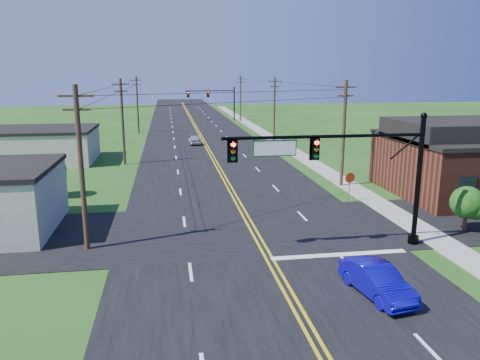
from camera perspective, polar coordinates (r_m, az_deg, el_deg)
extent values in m
plane|color=#1B4614|center=(18.82, 7.86, -17.76)|extent=(260.00, 260.00, 0.00)
cube|color=black|center=(66.32, -4.56, 4.64)|extent=(16.00, 220.00, 0.04)
cube|color=black|center=(29.47, 1.18, -5.96)|extent=(70.00, 10.00, 0.04)
cube|color=gray|center=(58.33, 6.57, 3.47)|extent=(2.00, 160.00, 0.08)
cylinder|color=black|center=(27.80, 20.89, -0.32)|extent=(0.28, 0.28, 7.20)
cylinder|color=black|center=(28.71, 20.35, -6.84)|extent=(0.60, 0.60, 0.50)
sphere|color=black|center=(27.24, 21.52, 7.28)|extent=(0.36, 0.36, 0.36)
cylinder|color=black|center=(25.05, 10.34, 5.24)|extent=(11.00, 0.18, 0.18)
cube|color=#045213|center=(24.38, 4.27, 3.90)|extent=(2.30, 0.06, 0.85)
cylinder|color=black|center=(96.61, -0.71, 9.41)|extent=(0.28, 0.28, 7.20)
cylinder|color=black|center=(96.87, -0.71, 7.43)|extent=(0.60, 0.60, 0.50)
sphere|color=black|center=(96.45, -0.72, 11.61)|extent=(0.36, 0.36, 0.36)
cylinder|color=black|center=(95.91, -3.73, 10.80)|extent=(10.00, 0.18, 0.18)
cube|color=#045213|center=(95.69, -5.66, 10.43)|extent=(2.30, 0.06, 0.85)
cube|color=beige|center=(55.83, -23.46, 3.78)|extent=(12.00, 9.00, 3.40)
cube|color=black|center=(55.60, -23.63, 5.66)|extent=(12.20, 9.20, 0.30)
cylinder|color=#3A2B1A|center=(26.35, -18.77, 1.16)|extent=(0.28, 0.28, 9.00)
cube|color=#3A2B1A|center=(25.89, -19.40, 9.64)|extent=(1.80, 0.12, 0.12)
cube|color=#3A2B1A|center=(25.93, -19.28, 8.10)|extent=(1.40, 0.12, 0.12)
cylinder|color=#3A2B1A|center=(50.91, -14.12, 6.85)|extent=(0.28, 0.28, 9.00)
cube|color=#3A2B1A|center=(50.67, -14.37, 11.24)|extent=(1.80, 0.12, 0.12)
cube|color=#3A2B1A|center=(50.69, -14.32, 10.45)|extent=(1.40, 0.12, 0.12)
cylinder|color=#3A2B1A|center=(77.75, -12.40, 8.92)|extent=(0.28, 0.28, 9.00)
cube|color=#3A2B1A|center=(77.59, -12.54, 11.79)|extent=(1.80, 0.12, 0.12)
cube|color=#3A2B1A|center=(77.60, -12.52, 11.28)|extent=(1.40, 0.12, 0.12)
cylinder|color=#3A2B1A|center=(40.54, 12.51, 5.46)|extent=(0.28, 0.28, 9.00)
cube|color=#3A2B1A|center=(40.24, 12.79, 10.97)|extent=(1.80, 0.12, 0.12)
cube|color=#3A2B1A|center=(40.27, 12.74, 9.98)|extent=(1.40, 0.12, 0.12)
cylinder|color=#3A2B1A|center=(65.32, 4.20, 8.47)|extent=(0.28, 0.28, 9.00)
cube|color=#3A2B1A|center=(65.13, 4.26, 11.89)|extent=(1.80, 0.12, 0.12)
cube|color=#3A2B1A|center=(65.15, 4.25, 11.28)|extent=(1.40, 0.12, 0.12)
cylinder|color=#3A2B1A|center=(94.73, 0.07, 9.89)|extent=(0.28, 0.28, 9.00)
cube|color=#3A2B1A|center=(94.60, 0.07, 12.25)|extent=(1.80, 0.12, 0.12)
cube|color=#3A2B1A|center=(94.61, 0.07, 11.82)|extent=(1.40, 0.12, 0.12)
cylinder|color=#3A2B1A|center=(47.21, 17.58, 1.79)|extent=(0.24, 0.24, 1.85)
sphere|color=#13400F|center=(46.93, 17.72, 3.80)|extent=(3.00, 3.00, 3.00)
cylinder|color=#3A2B1A|center=(31.97, 25.73, -4.56)|extent=(0.24, 0.24, 1.32)
sphere|color=#13400F|center=(31.65, 25.94, -2.48)|extent=(2.00, 2.00, 2.00)
cylinder|color=#3A2B1A|center=(39.53, -21.95, -0.87)|extent=(0.24, 0.24, 1.54)
sphere|color=#13400F|center=(39.24, -22.12, 1.12)|extent=(2.40, 2.40, 2.40)
imported|color=#0F08B4|center=(21.72, 16.35, -11.75)|extent=(2.15, 4.38, 1.38)
imported|color=silver|center=(64.18, -5.63, 4.90)|extent=(1.75, 3.87, 1.29)
cylinder|color=slate|center=(36.11, 13.17, -1.00)|extent=(0.08, 0.08, 2.15)
cylinder|color=#A42609|center=(35.90, 13.26, 0.26)|extent=(0.82, 0.15, 0.82)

